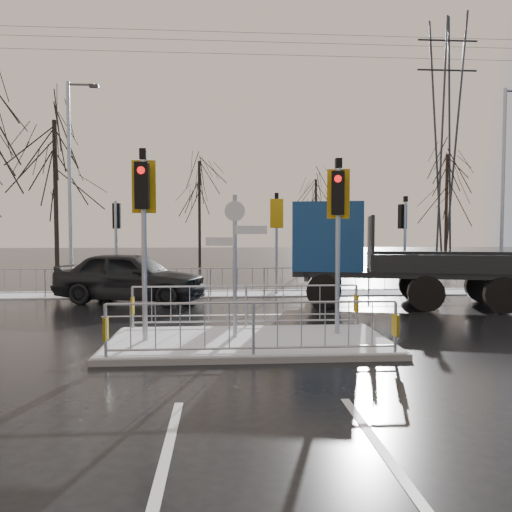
{
  "coord_description": "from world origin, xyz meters",
  "views": [
    {
      "loc": [
        -0.59,
        -10.54,
        2.47
      ],
      "look_at": [
        0.3,
        2.19,
        1.8
      ],
      "focal_mm": 35.0,
      "sensor_mm": 36.0,
      "label": 1
    }
  ],
  "objects": [
    {
      "name": "tree_far_c",
      "position": [
        14.0,
        21.0,
        5.15
      ],
      "size": [
        4.0,
        4.0,
        7.55
      ],
      "color": "black",
      "rests_on": "ground"
    },
    {
      "name": "car_far_lane",
      "position": [
        -3.68,
        6.68,
        0.87
      ],
      "size": [
        5.49,
        3.37,
        1.75
      ],
      "primitive_type": "imported",
      "rotation": [
        0.0,
        0.0,
        1.3
      ],
      "color": "black",
      "rests_on": "ground"
    },
    {
      "name": "street_lamp_right",
      "position": [
        10.57,
        8.5,
        4.39
      ],
      "size": [
        1.25,
        0.18,
        8.0
      ],
      "color": "#999DA7",
      "rests_on": "ground"
    },
    {
      "name": "flatbed_truck",
      "position": [
        4.0,
        5.67,
        1.78
      ],
      "size": [
        7.65,
        4.28,
        3.35
      ],
      "color": "black",
      "rests_on": "ground"
    },
    {
      "name": "traffic_island",
      "position": [
        -0.01,
        0.01,
        0.39
      ],
      "size": [
        6.0,
        3.04,
        4.15
      ],
      "color": "slate",
      "rests_on": "ground"
    },
    {
      "name": "snow_verge",
      "position": [
        0.0,
        8.6,
        0.02
      ],
      "size": [
        30.0,
        2.0,
        0.04
      ],
      "primitive_type": "cube",
      "color": "white",
      "rests_on": "ground"
    },
    {
      "name": "tree_far_a",
      "position": [
        -2.0,
        22.0,
        4.82
      ],
      "size": [
        3.75,
        3.75,
        7.08
      ],
      "color": "black",
      "rests_on": "ground"
    },
    {
      "name": "far_kerb_fixtures",
      "position": [
        0.29,
        8.09,
        1.02
      ],
      "size": [
        18.0,
        0.65,
        3.83
      ],
      "color": "#999DA7",
      "rests_on": "ground"
    },
    {
      "name": "tree_near_b",
      "position": [
        -8.0,
        12.5,
        5.15
      ],
      "size": [
        4.0,
        4.0,
        7.55
      ],
      "color": "black",
      "rests_on": "ground"
    },
    {
      "name": "lane_markings",
      "position": [
        0.0,
        -0.33,
        0.0
      ],
      "size": [
        8.0,
        11.38,
        0.01
      ],
      "color": "silver",
      "rests_on": "ground"
    },
    {
      "name": "ground",
      "position": [
        0.0,
        0.0,
        0.0
      ],
      "size": [
        120.0,
        120.0,
        0.0
      ],
      "primitive_type": "plane",
      "color": "black",
      "rests_on": "ground"
    },
    {
      "name": "street_lamp_left",
      "position": [
        -6.43,
        9.5,
        4.49
      ],
      "size": [
        1.25,
        0.18,
        8.2
      ],
      "color": "#999DA7",
      "rests_on": "ground"
    },
    {
      "name": "pylon_wires",
      "position": [
        16.88,
        30.0,
        11.03
      ],
      "size": [
        70.0,
        2.38,
        19.97
      ],
      "color": "#2D3033",
      "rests_on": "ground"
    },
    {
      "name": "tree_far_b",
      "position": [
        6.0,
        24.0,
        4.18
      ],
      "size": [
        3.25,
        3.25,
        6.14
      ],
      "color": "black",
      "rests_on": "ground"
    }
  ]
}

